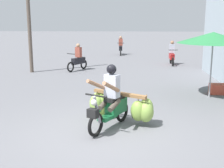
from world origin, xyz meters
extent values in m
plane|color=slate|center=(0.00, 0.00, 0.00)|extent=(120.00, 120.00, 0.00)
torus|color=black|center=(-0.14, -0.09, 0.28)|extent=(0.34, 0.53, 0.56)
torus|color=black|center=(0.43, 0.96, 0.28)|extent=(0.34, 0.53, 0.56)
cube|color=#196638|center=(0.10, 0.35, 0.32)|extent=(0.48, 0.61, 0.08)
cube|color=#196638|center=(0.29, 0.70, 0.50)|extent=(0.55, 0.70, 0.36)
cube|color=black|center=(0.25, 0.63, 0.72)|extent=(0.52, 0.65, 0.10)
cylinder|color=gray|center=(-0.12, -0.03, 0.62)|extent=(0.20, 0.28, 0.69)
cylinder|color=black|center=(-0.13, -0.07, 0.96)|extent=(0.51, 0.30, 0.04)
sphere|color=silver|center=(-0.17, -0.14, 0.82)|extent=(0.14, 0.14, 0.14)
cube|color=black|center=(-0.19, -0.17, 0.58)|extent=(0.29, 0.26, 0.20)
cube|color=#196638|center=(-0.14, -0.09, 0.58)|extent=(0.22, 0.29, 0.04)
cube|color=olive|center=(0.36, 0.83, 0.78)|extent=(1.36, 0.81, 0.08)
cube|color=olive|center=(0.45, 0.99, 0.75)|extent=(1.22, 0.72, 0.06)
ellipsoid|color=#81A544|center=(0.84, 0.60, 0.41)|extent=(0.45, 0.43, 0.52)
cylinder|color=#998459|center=(0.84, 0.60, 0.72)|extent=(0.02, 0.02, 0.15)
ellipsoid|color=#85A948|center=(-0.06, 1.38, 0.37)|extent=(0.45, 0.43, 0.54)
cylinder|color=#998459|center=(-0.06, 1.38, 0.70)|extent=(0.02, 0.02, 0.18)
ellipsoid|color=#8AAD4C|center=(1.05, 0.78, 0.42)|extent=(0.44, 0.42, 0.54)
cylinder|color=#998459|center=(1.05, 0.78, 0.73)|extent=(0.02, 0.02, 0.13)
ellipsoid|color=#8CB04F|center=(-0.20, 1.26, 0.42)|extent=(0.61, 0.60, 0.58)
cylinder|color=#998459|center=(-0.20, 1.26, 0.74)|extent=(0.02, 0.02, 0.11)
ellipsoid|color=#87AA4A|center=(1.02, 0.58, 0.39)|extent=(0.55, 0.55, 0.52)
cylinder|color=#998459|center=(1.02, 0.58, 0.71)|extent=(0.02, 0.02, 0.17)
ellipsoid|color=olive|center=(-0.09, 1.11, 0.40)|extent=(0.42, 0.41, 0.62)
cylinder|color=#998459|center=(-0.09, 1.11, 0.73)|extent=(0.02, 0.02, 0.11)
ellipsoid|color=#8BAF4E|center=(-0.25, 1.08, 0.43)|extent=(0.50, 0.48, 0.53)
cylinder|color=#998459|center=(-0.25, 1.08, 0.73)|extent=(0.02, 0.02, 0.13)
cube|color=#B2B7C6|center=(0.19, 0.53, 1.05)|extent=(0.40, 0.36, 0.56)
sphere|color=black|center=(0.18, 0.51, 1.46)|extent=(0.24, 0.24, 0.24)
cylinder|color=#9E7051|center=(0.20, 0.13, 1.11)|extent=(0.38, 0.69, 0.39)
cylinder|color=#9E7051|center=(-0.14, 0.32, 1.11)|extent=(0.47, 0.65, 0.39)
cylinder|color=#4C4238|center=(0.26, 0.35, 0.62)|extent=(0.33, 0.45, 0.27)
cylinder|color=#4C4238|center=(0.01, 0.49, 0.62)|extent=(0.33, 0.45, 0.27)
torus|color=black|center=(0.02, 15.39, 0.26)|extent=(0.09, 0.52, 0.52)
torus|color=black|center=(0.00, 16.49, 0.26)|extent=(0.09, 0.52, 0.52)
cube|color=black|center=(0.01, 16.04, 0.50)|extent=(0.26, 0.91, 0.32)
cylinder|color=black|center=(0.02, 15.44, 0.92)|extent=(0.50, 0.05, 0.04)
cube|color=#994738|center=(0.01, 16.06, 0.95)|extent=(0.30, 0.21, 0.52)
sphere|color=tan|center=(0.01, 16.04, 1.30)|extent=(0.20, 0.20, 0.20)
torus|color=black|center=(3.12, 10.52, 0.26)|extent=(0.09, 0.52, 0.52)
torus|color=black|center=(3.15, 11.62, 0.26)|extent=(0.09, 0.52, 0.52)
cube|color=red|center=(3.14, 11.17, 0.50)|extent=(0.26, 0.91, 0.32)
cylinder|color=black|center=(3.12, 10.57, 0.92)|extent=(0.50, 0.05, 0.04)
cube|color=#B2B7C6|center=(3.14, 11.19, 0.95)|extent=(0.30, 0.21, 0.52)
sphere|color=#9E7051|center=(3.14, 11.17, 1.30)|extent=(0.20, 0.20, 0.20)
torus|color=black|center=(-2.33, 8.32, 0.26)|extent=(0.32, 0.49, 0.52)
torus|color=black|center=(-1.80, 9.29, 0.26)|extent=(0.32, 0.49, 0.52)
cube|color=black|center=(-2.02, 8.89, 0.50)|extent=(0.64, 0.90, 0.32)
cylinder|color=black|center=(-2.31, 8.37, 0.92)|extent=(0.46, 0.27, 0.04)
cube|color=#994738|center=(-2.01, 8.91, 0.95)|extent=(0.36, 0.32, 0.52)
sphere|color=tan|center=(-2.02, 8.89, 1.30)|extent=(0.20, 0.20, 0.20)
cylinder|color=#99999E|center=(3.37, 3.61, 0.98)|extent=(0.05, 0.05, 1.95)
cone|color=#2D8447|center=(3.37, 3.61, 2.04)|extent=(2.36, 2.36, 0.36)
cube|color=#CC4C38|center=(3.80, 4.12, 0.18)|extent=(0.56, 0.40, 0.36)
cylinder|color=brown|center=(-4.29, 8.17, 3.26)|extent=(0.18, 0.18, 6.52)
camera|label=1|loc=(0.57, -6.48, 2.63)|focal=47.87mm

